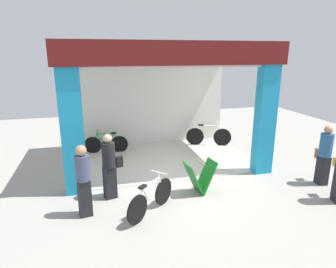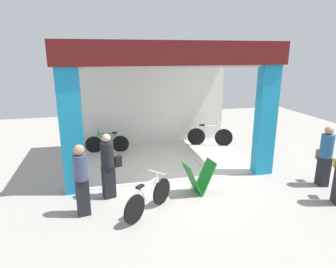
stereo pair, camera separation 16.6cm
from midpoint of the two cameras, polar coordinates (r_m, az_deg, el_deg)
ground_plane at (r=8.50m, az=1.06°, el=-9.16°), size 19.94×19.94×0.00m
shop_facade at (r=9.73m, az=-2.01°, el=6.89°), size 6.17×4.09×3.85m
bicycle_inside_0 at (r=10.94m, az=-12.36°, el=-1.85°), size 1.57×0.43×0.87m
bicycle_inside_1 at (r=11.63m, az=7.49°, el=-0.37°), size 1.67×0.67×0.97m
bicycle_parked_0 at (r=6.80m, az=-4.05°, el=-12.45°), size 1.25×1.15×0.91m
sandwich_board_sign at (r=7.72m, az=5.58°, el=-8.37°), size 0.85×0.60×0.87m
pedestrian_0 at (r=6.77m, az=-16.86°, el=-8.61°), size 0.36×0.36×1.66m
pedestrian_1 at (r=9.06m, az=27.74°, el=-3.54°), size 0.38×0.56×1.68m
pedestrian_2 at (r=7.43m, az=-11.98°, el=-6.07°), size 0.56×0.40×1.67m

